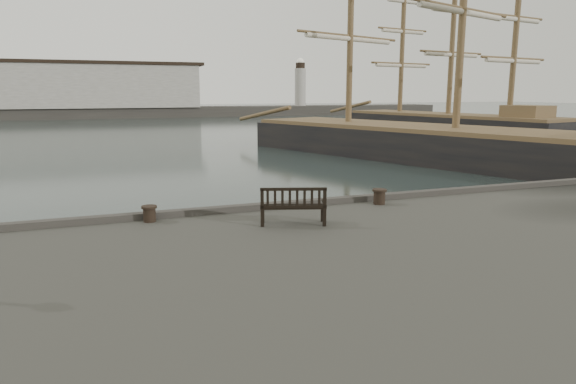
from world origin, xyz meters
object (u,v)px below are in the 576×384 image
object	(u,v)px
bench	(293,213)
tall_ship_far	(447,130)
bollard_left	(149,214)
tall_ship_main	(454,153)
bollard_right	(379,197)

from	to	relation	value
bench	tall_ship_far	size ratio (longest dim) A/B	0.06
bollard_left	tall_ship_main	size ratio (longest dim) A/B	0.01
bollard_right	tall_ship_main	xyz separation A→B (m)	(15.77, 16.40, -1.09)
tall_ship_far	tall_ship_main	bearing A→B (deg)	-136.89
bench	tall_ship_far	xyz separation A→B (m)	(31.85, 35.13, -1.10)
tall_ship_main	tall_ship_far	distance (m)	21.49
bench	tall_ship_main	distance (m)	26.16
tall_ship_far	bollard_left	bearing A→B (deg)	-147.26
bench	bollard_left	world-z (taller)	bench
bench	bollard_right	bearing A→B (deg)	40.49
bench	tall_ship_far	bearing A→B (deg)	66.29
bollard_left	tall_ship_main	bearing A→B (deg)	35.48
bench	tall_ship_main	size ratio (longest dim) A/B	0.05
tall_ship_main	bollard_right	bearing A→B (deg)	-154.05
bollard_right	tall_ship_main	world-z (taller)	tall_ship_main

